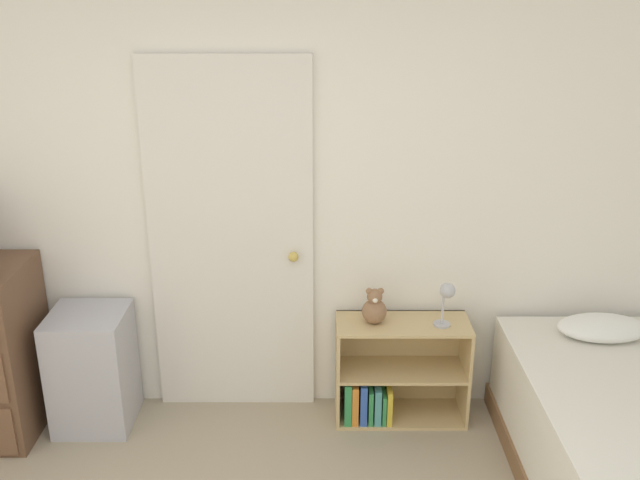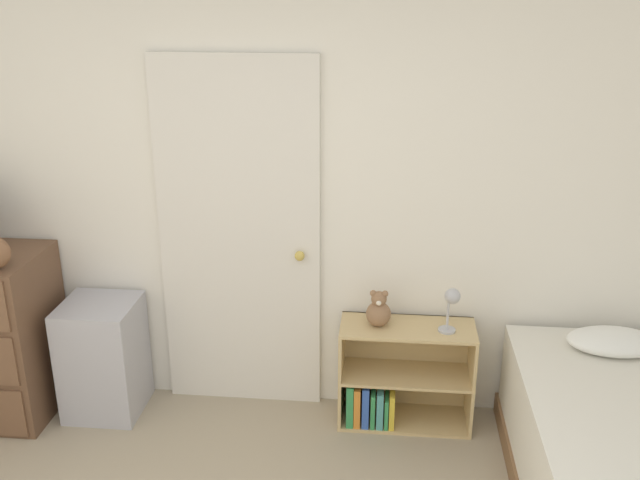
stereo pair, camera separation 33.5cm
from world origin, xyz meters
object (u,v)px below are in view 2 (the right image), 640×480
at_px(bookshelf, 393,382).
at_px(storage_bin, 104,357).
at_px(teddy_bear, 379,310).
at_px(desk_lamp, 451,302).

bearing_deg(bookshelf, storage_bin, -178.05).
height_order(teddy_bear, desk_lamp, desk_lamp).
height_order(storage_bin, bookshelf, storage_bin).
bearing_deg(desk_lamp, storage_bin, -179.67).
bearing_deg(bookshelf, desk_lamp, -8.94).
distance_m(storage_bin, bookshelf, 1.67).
relative_size(storage_bin, teddy_bear, 3.25).
relative_size(storage_bin, bookshelf, 0.92).
bearing_deg(teddy_bear, desk_lamp, -6.06).
height_order(storage_bin, teddy_bear, teddy_bear).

